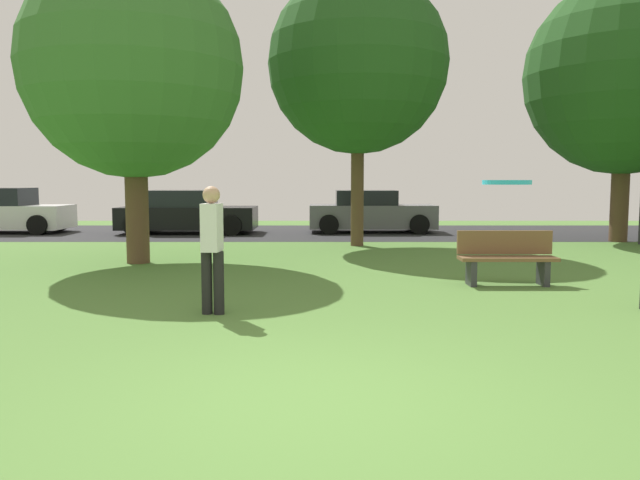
% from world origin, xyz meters
% --- Properties ---
extents(ground_plane, '(44.00, 44.00, 0.00)m').
position_xyz_m(ground_plane, '(0.00, 0.00, 0.00)').
color(ground_plane, '#547F38').
extents(road_strip, '(44.00, 6.40, 0.01)m').
position_xyz_m(road_strip, '(0.00, 16.00, 0.00)').
color(road_strip, '#28282B').
rests_on(road_strip, ground_plane).
extents(birch_tree_lone, '(4.70, 4.70, 7.12)m').
position_xyz_m(birch_tree_lone, '(1.01, 11.83, 4.76)').
color(birch_tree_lone, brown).
rests_on(birch_tree_lone, ground_plane).
extents(oak_tree_right, '(4.54, 4.54, 6.32)m').
position_xyz_m(oak_tree_right, '(-3.83, 8.35, 4.03)').
color(oak_tree_right, brown).
rests_on(oak_tree_right, ground_plane).
extents(maple_tree_near, '(5.49, 5.49, 7.38)m').
position_xyz_m(maple_tree_near, '(8.52, 12.94, 4.63)').
color(maple_tree_near, brown).
rests_on(maple_tree_near, ground_plane).
extents(person_bystander, '(0.30, 0.34, 1.67)m').
position_xyz_m(person_bystander, '(-1.38, 3.28, 0.92)').
color(person_bystander, black).
rests_on(person_bystander, ground_plane).
extents(frisbee_disc, '(0.36, 0.36, 0.03)m').
position_xyz_m(frisbee_disc, '(1.07, -1.25, 1.74)').
color(frisbee_disc, '#2DB2E0').
extents(parked_car_white, '(4.05, 1.93, 1.49)m').
position_xyz_m(parked_car_white, '(-10.43, 15.89, 0.67)').
color(parked_car_white, white).
rests_on(parked_car_white, ground_plane).
extents(parked_car_black, '(4.41, 2.06, 1.41)m').
position_xyz_m(parked_car_black, '(-4.36, 15.74, 0.65)').
color(parked_car_black, black).
rests_on(parked_car_black, ground_plane).
extents(parked_car_grey, '(4.16, 1.93, 1.40)m').
position_xyz_m(parked_car_grey, '(1.72, 16.11, 0.65)').
color(parked_car_grey, slate).
rests_on(parked_car_grey, ground_plane).
extents(park_bench, '(1.60, 0.45, 0.90)m').
position_xyz_m(park_bench, '(3.14, 5.58, 0.46)').
color(park_bench, brown).
rests_on(park_bench, ground_plane).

